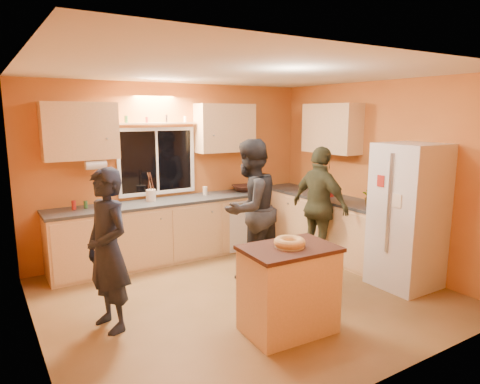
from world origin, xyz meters
TOP-DOWN VIEW (x-y plane):
  - ground at (0.00, 0.00)m, footprint 4.50×4.50m
  - room_shell at (0.12, 0.41)m, footprint 4.54×4.04m
  - back_counter at (0.01, 1.70)m, footprint 4.23×0.62m
  - right_counter at (1.95, 0.50)m, footprint 0.62×1.84m
  - refrigerator at (1.89, -0.80)m, footprint 0.72×0.70m
  - island at (-0.09, -0.94)m, footprint 0.94×0.66m
  - bundt_pastry at (-0.09, -0.94)m, footprint 0.31×0.31m
  - person_left at (-1.57, 0.06)m, footprint 0.53×0.68m
  - person_center at (0.40, 0.51)m, footprint 1.07×0.95m
  - person_right at (1.50, 0.37)m, footprint 0.49×1.03m
  - mixing_bowl at (1.10, 1.74)m, footprint 0.43×0.43m
  - utensil_crock at (-0.49, 1.77)m, footprint 0.14×0.14m
  - potted_plant at (1.91, -0.20)m, footprint 0.28×0.25m
  - red_box at (1.91, 0.66)m, footprint 0.18×0.15m

SIDE VIEW (x-z plane):
  - ground at x=0.00m, z-range 0.00..0.00m
  - island at x=-0.09m, z-range 0.01..0.88m
  - back_counter at x=0.01m, z-range 0.00..0.90m
  - right_counter at x=1.95m, z-range 0.00..0.90m
  - person_left at x=-1.57m, z-range 0.00..1.64m
  - person_right at x=1.50m, z-range 0.00..1.70m
  - refrigerator at x=1.89m, z-range 0.00..1.80m
  - person_center at x=0.40m, z-range 0.00..1.83m
  - bundt_pastry at x=-0.09m, z-range 0.88..0.97m
  - red_box at x=1.91m, z-range 0.90..0.97m
  - mixing_bowl at x=1.10m, z-range 0.90..1.00m
  - utensil_crock at x=-0.49m, z-range 0.90..1.07m
  - potted_plant at x=1.91m, z-range 0.90..1.19m
  - room_shell at x=0.12m, z-range 0.31..2.92m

